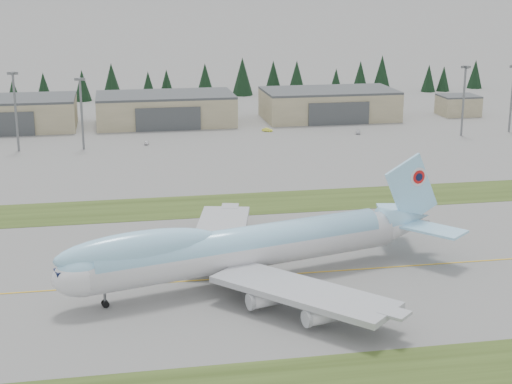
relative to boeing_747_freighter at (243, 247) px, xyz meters
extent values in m
plane|color=slate|center=(12.69, 2.27, -6.41)|extent=(7000.00, 7000.00, 0.00)
cube|color=#2F4117|center=(12.69, -35.73, -6.41)|extent=(400.00, 14.00, 0.08)
cube|color=#2F4117|center=(12.69, 47.27, -6.41)|extent=(400.00, 18.00, 0.08)
cube|color=gold|center=(12.69, 2.27, -6.41)|extent=(400.00, 0.40, 0.02)
cylinder|color=silver|center=(0.71, 0.19, -0.63)|extent=(55.61, 20.61, 6.48)
cylinder|color=#98D6F9|center=(-0.25, -0.07, 0.57)|extent=(51.63, 19.11, 5.98)
ellipsoid|color=silver|center=(-26.26, -6.99, -0.63)|extent=(11.68, 8.93, 6.48)
ellipsoid|color=#98D6F9|center=(-26.26, -6.99, 0.57)|extent=(9.79, 7.54, 5.49)
ellipsoid|color=#98D6F9|center=(-17.59, -4.68, 2.46)|extent=(28.00, 12.39, 5.98)
cube|color=#0C1433|center=(-29.63, -7.88, 0.67)|extent=(2.73, 3.05, 1.29)
cone|color=silver|center=(32.50, 8.65, -0.63)|extent=(13.19, 9.21, 6.35)
cone|color=#98D6F9|center=(32.50, 8.65, 0.57)|extent=(12.08, 8.41, 5.78)
cube|color=#98D6F9|center=(33.46, 8.90, 6.15)|extent=(11.82, 3.68, 13.76)
cylinder|color=silver|center=(34.52, 9.60, 8.54)|extent=(3.52, 1.12, 3.59)
cylinder|color=red|center=(34.49, 9.69, 8.54)|extent=(2.56, 0.86, 2.59)
cylinder|color=#0C1433|center=(34.46, 9.79, 8.54)|extent=(1.50, 0.58, 1.50)
cube|color=#98D6F9|center=(32.89, 14.94, -0.03)|extent=(7.81, 11.84, 0.46)
cube|color=#98D6F9|center=(35.96, 3.38, -0.03)|extent=(11.62, 12.25, 0.46)
cube|color=#A4A7AC|center=(-1.59, 16.60, -2.42)|extent=(16.00, 31.27, 1.00)
cube|color=#A4A7AC|center=(6.86, -15.19, -2.42)|extent=(27.29, 28.35, 1.00)
cylinder|color=silver|center=(-5.00, 11.56, -4.32)|extent=(5.65, 3.74, 2.49)
cylinder|color=silver|center=(-2.66, 21.78, -4.32)|extent=(5.65, 3.74, 2.49)
cylinder|color=silver|center=(1.41, -12.52, -4.32)|extent=(5.65, 3.74, 2.49)
cylinder|color=silver|center=(8.51, -20.22, -4.32)|extent=(5.65, 3.74, 2.49)
cylinder|color=slate|center=(-23.37, -6.22, -5.21)|extent=(0.54, 0.54, 2.39)
cylinder|color=slate|center=(-1.50, 2.69, -5.11)|extent=(0.68, 0.68, 2.59)
cylinder|color=slate|center=(0.03, -3.09, -5.11)|extent=(0.68, 0.68, 2.59)
cylinder|color=slate|center=(3.31, 3.98, -5.11)|extent=(0.68, 0.68, 2.59)
cylinder|color=slate|center=(4.85, -1.80, -5.11)|extent=(0.68, 0.68, 2.59)
cylinder|color=black|center=(-23.27, -6.60, -5.86)|extent=(1.15, 0.62, 1.10)
cylinder|color=black|center=(-23.48, -5.83, -5.86)|extent=(1.15, 0.62, 1.10)
cylinder|color=black|center=(-1.50, 2.69, -5.81)|extent=(1.28, 0.79, 1.20)
cylinder|color=black|center=(0.03, -3.09, -5.81)|extent=(1.28, 0.79, 1.20)
cylinder|color=black|center=(3.31, 3.98, -5.81)|extent=(1.28, 0.79, 1.20)
cylinder|color=black|center=(4.85, -1.80, -5.81)|extent=(1.28, 0.79, 1.20)
cube|color=gray|center=(-57.31, 152.27, -1.41)|extent=(48.00, 26.00, 10.00)
cube|color=#3C4042|center=(-57.31, 152.27, 3.99)|extent=(48.00, 26.00, 0.80)
cube|color=#3C4042|center=(-57.31, 138.97, -2.41)|extent=(22.08, 0.60, 8.00)
cube|color=gray|center=(-2.31, 152.27, -1.41)|extent=(48.00, 26.00, 10.00)
cube|color=#3C4042|center=(-2.31, 152.27, 3.99)|extent=(48.00, 26.00, 0.80)
cube|color=#3C4042|center=(-2.31, 138.97, -2.41)|extent=(22.08, 0.60, 8.00)
cube|color=gray|center=(57.69, 152.27, -1.41)|extent=(48.00, 26.00, 10.00)
cube|color=#3C4042|center=(57.69, 152.27, 3.99)|extent=(48.00, 26.00, 0.80)
cube|color=#3C4042|center=(57.69, 138.97, -2.41)|extent=(22.08, 0.60, 8.00)
cube|color=gray|center=(107.69, 150.27, -2.91)|extent=(14.00, 12.00, 7.00)
cube|color=#3C4042|center=(107.69, 150.27, 0.89)|extent=(14.00, 12.00, 0.60)
cylinder|color=slate|center=(-49.09, 115.44, 5.06)|extent=(0.70, 0.70, 22.95)
cube|color=slate|center=(-49.09, 115.44, 16.94)|extent=(3.20, 3.20, 0.80)
cylinder|color=slate|center=(-29.92, 114.63, 4.02)|extent=(0.70, 0.70, 20.86)
cube|color=slate|center=(-29.92, 114.63, 14.85)|extent=(3.20, 3.20, 0.80)
cylinder|color=slate|center=(92.18, 113.38, 4.66)|extent=(0.70, 0.70, 22.14)
cube|color=slate|center=(92.18, 113.38, 16.13)|extent=(3.20, 3.20, 0.80)
cylinder|color=slate|center=(110.73, 116.25, 4.41)|extent=(0.70, 0.70, 21.64)
imported|color=silver|center=(-10.84, 118.06, -6.41)|extent=(1.64, 3.44, 1.14)
imported|color=yellow|center=(30.52, 131.79, -6.41)|extent=(3.74, 2.80, 1.18)
imported|color=#B6B7BB|center=(59.51, 122.34, -6.41)|extent=(2.66, 4.10, 1.10)
cone|color=black|center=(-60.78, 211.59, -1.34)|extent=(5.68, 5.68, 10.13)
cone|color=black|center=(-48.63, 213.38, -0.34)|extent=(6.79, 6.79, 12.13)
cone|color=black|center=(-32.72, 211.43, 0.13)|extent=(7.32, 7.32, 13.07)
cone|color=black|center=(-20.52, 213.46, 1.32)|extent=(8.66, 8.66, 15.46)
cone|color=black|center=(-5.28, 212.17, -0.53)|extent=(6.58, 6.58, 11.76)
cone|color=black|center=(2.83, 216.23, -0.42)|extent=(6.71, 6.71, 11.99)
cone|color=black|center=(19.45, 214.66, 0.84)|extent=(8.12, 8.12, 14.50)
cone|color=black|center=(36.02, 215.47, 1.90)|extent=(9.31, 9.31, 16.62)
cone|color=black|center=(50.38, 218.11, 0.94)|extent=(8.23, 8.23, 14.70)
cone|color=black|center=(59.52, 211.46, 1.20)|extent=(8.52, 8.52, 15.22)
cone|color=black|center=(78.53, 215.08, -0.94)|extent=(6.12, 6.12, 10.93)
cone|color=black|center=(90.62, 217.52, 0.50)|extent=(7.74, 7.74, 13.83)
cone|color=black|center=(100.48, 216.55, 1.72)|extent=(9.11, 9.11, 16.27)
cone|color=black|center=(120.88, 211.11, -0.26)|extent=(6.89, 6.89, 12.30)
cone|color=black|center=(128.26, 211.51, -0.70)|extent=(6.39, 6.39, 11.41)
cone|color=black|center=(146.68, 217.91, 0.20)|extent=(7.40, 7.40, 13.22)
camera|label=1|loc=(-20.70, -124.38, 44.79)|focal=55.00mm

